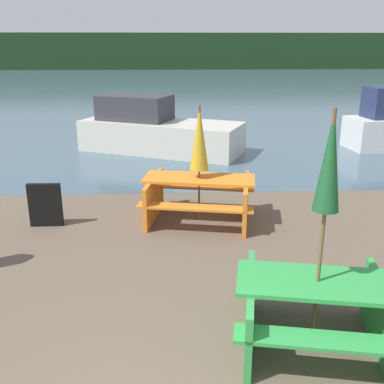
# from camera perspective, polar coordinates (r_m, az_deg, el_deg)

# --- Properties ---
(water) EXTENTS (60.00, 50.00, 0.00)m
(water) POSITION_cam_1_polar(r_m,az_deg,el_deg) (33.97, -3.03, 13.43)
(water) COLOR #425B6B
(water) RESTS_ON ground_plane
(far_treeline) EXTENTS (80.00, 1.60, 4.00)m
(far_treeline) POSITION_cam_1_polar(r_m,az_deg,el_deg) (53.85, -2.98, 17.42)
(far_treeline) COLOR #193319
(far_treeline) RESTS_ON water
(picnic_table_green) EXTENTS (1.81, 1.65, 0.74)m
(picnic_table_green) POSITION_cam_1_polar(r_m,az_deg,el_deg) (4.83, 15.39, -13.84)
(picnic_table_green) COLOR green
(picnic_table_green) RESTS_ON ground_plane
(picnic_table_orange) EXTENTS (2.11, 1.70, 0.78)m
(picnic_table_orange) POSITION_cam_1_polar(r_m,az_deg,el_deg) (7.76, 0.90, -0.31)
(picnic_table_orange) COLOR orange
(picnic_table_orange) RESTS_ON ground_plane
(umbrella_gold) EXTENTS (0.32, 0.32, 2.01)m
(umbrella_gold) POSITION_cam_1_polar(r_m,az_deg,el_deg) (7.50, 0.94, 6.82)
(umbrella_gold) COLOR brown
(umbrella_gold) RESTS_ON ground_plane
(umbrella_darkgreen) EXTENTS (0.25, 0.25, 2.44)m
(umbrella_darkgreen) POSITION_cam_1_polar(r_m,az_deg,el_deg) (4.25, 17.06, 3.30)
(umbrella_darkgreen) COLOR brown
(umbrella_darkgreen) RESTS_ON ground_plane
(boat) EXTENTS (4.80, 3.35, 1.56)m
(boat) POSITION_cam_1_polar(r_m,az_deg,el_deg) (12.91, -4.59, 7.76)
(boat) COLOR beige
(boat) RESTS_ON water
(signboard) EXTENTS (0.55, 0.08, 0.75)m
(signboard) POSITION_cam_1_polar(r_m,az_deg,el_deg) (7.94, -18.14, -1.58)
(signboard) COLOR black
(signboard) RESTS_ON ground_plane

